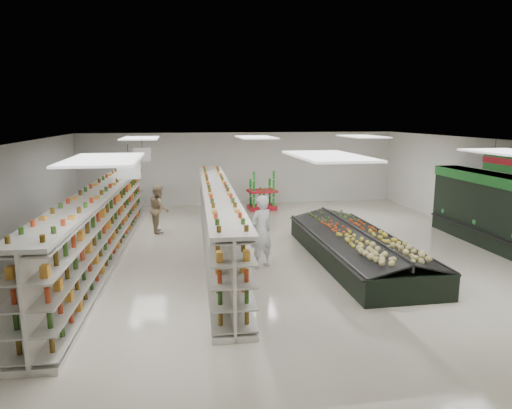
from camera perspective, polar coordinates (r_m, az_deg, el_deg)
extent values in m
plane|color=beige|center=(13.01, 2.95, -6.45)|extent=(16.00, 16.00, 0.00)
cube|color=white|center=(12.43, 3.09, 7.77)|extent=(14.00, 16.00, 0.02)
cube|color=silver|center=(20.42, -1.91, 4.50)|extent=(14.00, 0.02, 3.20)
cube|color=silver|center=(5.44, 22.44, -14.73)|extent=(14.00, 0.02, 3.20)
cube|color=silver|center=(13.04, -28.57, -0.49)|extent=(0.02, 16.00, 3.20)
cube|color=silver|center=(15.70, 28.81, 1.21)|extent=(0.02, 16.00, 3.20)
cube|color=white|center=(10.23, -15.62, 4.18)|extent=(0.50, 0.06, 0.40)
cube|color=#AE1321|center=(10.23, -15.62, 4.18)|extent=(0.52, 0.02, 0.12)
cylinder|color=black|center=(10.20, -15.70, 5.85)|extent=(0.01, 0.01, 0.50)
cube|color=white|center=(14.19, -14.01, 6.04)|extent=(0.50, 0.06, 0.40)
cube|color=#AE1321|center=(14.19, -14.01, 6.04)|extent=(0.52, 0.02, 0.12)
cylinder|color=black|center=(14.17, -14.07, 7.24)|extent=(0.01, 0.01, 0.50)
cylinder|color=black|center=(14.86, 27.75, 6.48)|extent=(0.01, 0.01, 0.50)
cube|color=white|center=(13.27, -18.35, -6.39)|extent=(1.40, 11.59, 0.12)
cube|color=white|center=(13.04, -18.59, -2.58)|extent=(0.59, 11.55, 1.93)
cube|color=white|center=(12.85, -18.86, 1.77)|extent=(1.40, 11.59, 0.08)
cube|color=beige|center=(13.28, -19.32, -5.92)|extent=(0.95, 11.47, 0.03)
cube|color=beige|center=(13.17, -19.44, -4.16)|extent=(0.95, 11.47, 0.03)
cube|color=beige|center=(13.07, -19.55, -2.37)|extent=(0.95, 11.47, 0.03)
cube|color=beige|center=(12.98, -19.67, -0.56)|extent=(0.95, 11.47, 0.03)
cube|color=beige|center=(12.91, -19.79, 1.27)|extent=(0.95, 11.47, 0.03)
cube|color=beige|center=(13.19, -17.43, -5.91)|extent=(0.95, 11.47, 0.03)
cube|color=beige|center=(13.08, -17.54, -4.14)|extent=(0.95, 11.47, 0.03)
cube|color=beige|center=(12.98, -17.64, -2.34)|extent=(0.95, 11.47, 0.03)
cube|color=beige|center=(12.89, -17.75, -0.52)|extent=(0.95, 11.47, 0.03)
cube|color=beige|center=(12.82, -17.86, 1.33)|extent=(0.95, 11.47, 0.03)
cube|color=white|center=(13.39, -4.75, -5.71)|extent=(1.18, 11.06, 0.11)
cube|color=white|center=(13.17, -4.81, -2.11)|extent=(0.41, 11.04, 1.84)
cube|color=white|center=(12.99, -4.88, 2.01)|extent=(1.18, 11.06, 0.07)
cube|color=beige|center=(13.35, -5.67, -5.29)|extent=(0.76, 10.95, 0.03)
cube|color=beige|center=(13.24, -5.70, -3.61)|extent=(0.76, 10.95, 0.03)
cube|color=beige|center=(13.15, -5.74, -1.92)|extent=(0.76, 10.95, 0.03)
cube|color=beige|center=(13.07, -5.77, -0.19)|extent=(0.76, 10.95, 0.03)
cube|color=beige|center=(12.99, -5.80, 1.55)|extent=(0.76, 10.95, 0.03)
cube|color=beige|center=(13.37, -3.85, -5.23)|extent=(0.76, 10.95, 0.03)
cube|color=beige|center=(13.26, -3.87, -3.56)|extent=(0.76, 10.95, 0.03)
cube|color=beige|center=(13.17, -3.90, -1.87)|extent=(0.76, 10.95, 0.03)
cube|color=beige|center=(13.09, -3.92, -0.15)|extent=(0.76, 10.95, 0.03)
cube|color=beige|center=(13.02, -3.94, 1.59)|extent=(0.76, 10.95, 0.03)
cube|color=black|center=(12.78, 12.45, -5.57)|extent=(2.12, 6.15, 0.62)
cube|color=#262626|center=(12.35, 8.11, -4.43)|extent=(0.06, 6.15, 0.05)
cube|color=#262626|center=(13.11, 16.65, -3.89)|extent=(0.06, 6.15, 0.05)
cube|color=black|center=(12.48, 10.19, -3.92)|extent=(1.14, 6.06, 0.31)
cube|color=black|center=(12.89, 14.79, -3.64)|extent=(1.14, 6.06, 0.31)
cube|color=#262626|center=(12.65, 12.54, -3.39)|extent=(0.05, 6.06, 0.22)
cube|color=#AE1321|center=(19.33, 0.75, -0.37)|extent=(1.21, 0.87, 0.19)
cube|color=red|center=(19.21, 0.76, 1.71)|extent=(1.26, 0.92, 0.09)
imported|color=silver|center=(11.80, 0.64, -3.41)|extent=(0.83, 0.75, 1.92)
imported|color=tan|center=(15.81, -12.05, -0.53)|extent=(0.59, 0.85, 1.61)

